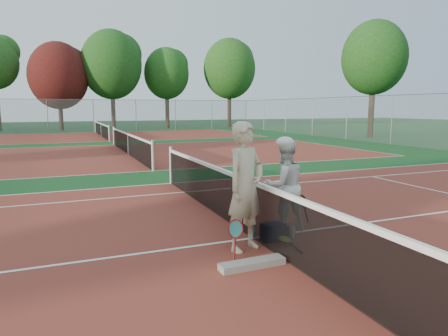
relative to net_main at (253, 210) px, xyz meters
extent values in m
plane|color=#103C18|center=(0.00, 0.00, -0.51)|extent=(130.00, 130.00, 0.00)
cube|color=maroon|center=(0.00, 0.00, -0.51)|extent=(23.77, 10.97, 0.01)
cube|color=maroon|center=(0.00, 13.50, -0.51)|extent=(23.77, 10.97, 0.01)
cube|color=maroon|center=(0.00, 27.00, -0.51)|extent=(23.77, 10.97, 0.01)
imported|color=beige|center=(-0.35, -0.42, 0.51)|extent=(0.88, 0.74, 2.04)
imported|color=silver|center=(0.74, 0.23, 0.32)|extent=(0.85, 0.68, 1.67)
cube|color=black|center=(0.27, -0.22, -0.36)|extent=(0.38, 0.26, 0.30)
cube|color=#27102B|center=(0.48, -0.17, -0.39)|extent=(0.35, 0.35, 0.24)
cube|color=slate|center=(-0.57, -1.14, -0.46)|extent=(0.99, 0.26, 0.10)
cylinder|color=silver|center=(0.54, -0.43, -0.36)|extent=(0.09, 0.09, 0.30)
cylinder|color=#382314|center=(-2.86, 37.14, 1.63)|extent=(0.44, 0.44, 4.27)
ellipsoid|color=#410F0D|center=(-2.86, 37.14, 4.83)|extent=(5.69, 5.69, 6.54)
cylinder|color=#382314|center=(2.21, 37.05, 2.13)|extent=(0.44, 0.44, 5.27)
ellipsoid|color=#164213|center=(2.21, 37.05, 6.08)|extent=(6.12, 6.12, 7.03)
cylinder|color=#382314|center=(8.14, 37.83, 1.87)|extent=(0.44, 0.44, 4.76)
ellipsoid|color=#184914|center=(8.14, 37.83, 5.44)|extent=(4.89, 4.89, 5.62)
cylinder|color=#382314|center=(15.19, 36.79, 2.14)|extent=(0.44, 0.44, 5.29)
ellipsoid|color=#1B4814|center=(15.19, 36.79, 6.11)|extent=(5.89, 5.89, 6.78)
cylinder|color=#382314|center=(18.94, 18.07, 1.86)|extent=(0.44, 0.44, 4.74)
ellipsoid|color=#174213|center=(18.94, 18.07, 5.41)|extent=(4.76, 4.76, 5.48)
camera|label=1|loc=(-2.98, -5.97, 1.73)|focal=32.00mm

